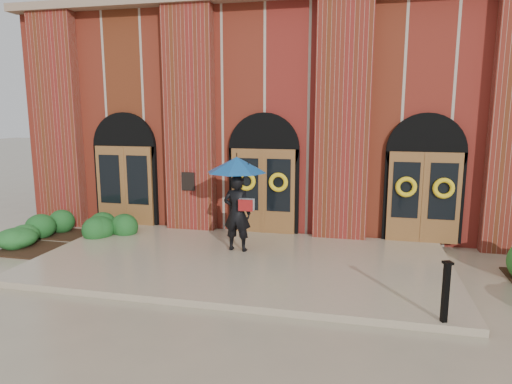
% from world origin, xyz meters
% --- Properties ---
extents(ground, '(90.00, 90.00, 0.00)m').
position_xyz_m(ground, '(0.00, 0.00, 0.00)').
color(ground, gray).
rests_on(ground, ground).
extents(landing, '(10.00, 5.30, 0.15)m').
position_xyz_m(landing, '(0.00, 0.15, 0.07)').
color(landing, tan).
rests_on(landing, ground).
extents(church_building, '(16.20, 12.53, 7.00)m').
position_xyz_m(church_building, '(0.00, 8.78, 3.50)').
color(church_building, maroon).
rests_on(church_building, ground).
extents(man_with_umbrella, '(1.62, 1.62, 2.45)m').
position_xyz_m(man_with_umbrella, '(-0.26, 0.81, 1.87)').
color(man_with_umbrella, black).
rests_on(man_with_umbrella, landing).
extents(metal_post, '(0.19, 0.19, 1.09)m').
position_xyz_m(metal_post, '(4.30, -2.35, 0.72)').
color(metal_post, black).
rests_on(metal_post, landing).
extents(hedge_wall_left, '(2.66, 1.06, 0.68)m').
position_xyz_m(hedge_wall_left, '(-5.20, 1.55, 0.34)').
color(hedge_wall_left, '#194B1C').
rests_on(hedge_wall_left, ground).
extents(hedge_front_left, '(1.47, 1.26, 0.52)m').
position_xyz_m(hedge_front_left, '(-5.83, 0.00, 0.26)').
color(hedge_front_left, '#1D5721').
rests_on(hedge_front_left, ground).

